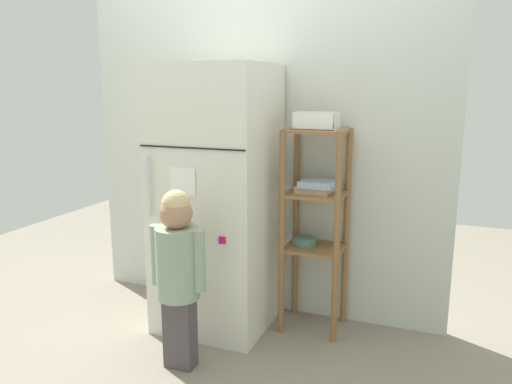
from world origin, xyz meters
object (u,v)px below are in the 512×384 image
object	(u,v)px
child_standing	(178,262)
fruit_bin	(318,123)
pantry_shelf_unit	(315,211)
refrigerator	(217,199)

from	to	relation	value
child_standing	fruit_bin	bearing A→B (deg)	51.84
child_standing	pantry_shelf_unit	bearing A→B (deg)	52.49
child_standing	refrigerator	bearing A→B (deg)	94.05
refrigerator	child_standing	world-z (taller)	refrigerator
fruit_bin	refrigerator	bearing A→B (deg)	-166.29
child_standing	pantry_shelf_unit	distance (m)	0.88
pantry_shelf_unit	fruit_bin	xyz separation A→B (m)	(0.01, -0.01, 0.52)
refrigerator	pantry_shelf_unit	xyz separation A→B (m)	(0.57, 0.15, -0.06)
refrigerator	pantry_shelf_unit	distance (m)	0.59
child_standing	pantry_shelf_unit	xyz separation A→B (m)	(0.53, 0.69, 0.16)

